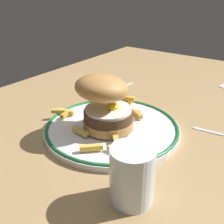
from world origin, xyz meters
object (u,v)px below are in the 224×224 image
at_px(dinner_plate, 112,128).
at_px(fork, 117,89).
at_px(burger, 105,101).
at_px(water_glass, 132,178).

xyz_separation_m(dinner_plate, fork, (0.21, 0.14, -0.01)).
distance_m(dinner_plate, fork, 0.25).
distance_m(burger, water_glass, 0.21).
bearing_deg(burger, dinner_plate, -28.87).
bearing_deg(dinner_plate, water_glass, -136.28).
relative_size(dinner_plate, burger, 2.11).
bearing_deg(burger, water_glass, -131.79).
xyz_separation_m(burger, fork, (0.23, 0.13, -0.07)).
bearing_deg(water_glass, dinner_plate, 43.72).
distance_m(water_glass, fork, 0.46).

